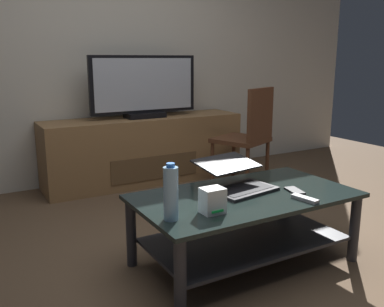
{
  "coord_description": "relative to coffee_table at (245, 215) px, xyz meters",
  "views": [
    {
      "loc": [
        -1.3,
        -1.94,
        1.2
      ],
      "look_at": [
        0.05,
        0.41,
        0.58
      ],
      "focal_mm": 39.04,
      "sensor_mm": 36.0,
      "label": 1
    }
  ],
  "objects": [
    {
      "name": "ground_plane",
      "position": [
        -0.12,
        0.09,
        -0.3
      ],
      "size": [
        7.68,
        7.68,
        0.0
      ],
      "primitive_type": "plane",
      "color": "brown"
    },
    {
      "name": "back_wall",
      "position": [
        -0.12,
        2.2,
        1.1
      ],
      "size": [
        6.4,
        0.12,
        2.8
      ],
      "primitive_type": "cube",
      "color": "beige",
      "rests_on": "ground"
    },
    {
      "name": "coffee_table",
      "position": [
        0.0,
        0.0,
        0.0
      ],
      "size": [
        1.28,
        0.7,
        0.43
      ],
      "color": "black",
      "rests_on": "ground"
    },
    {
      "name": "media_cabinet",
      "position": [
        0.18,
        1.88,
        0.02
      ],
      "size": [
        1.97,
        0.49,
        0.64
      ],
      "color": "olive",
      "rests_on": "ground"
    },
    {
      "name": "television",
      "position": [
        0.18,
        1.86,
        0.62
      ],
      "size": [
        1.07,
        0.2,
        0.59
      ],
      "color": "black",
      "rests_on": "media_cabinet"
    },
    {
      "name": "dining_chair",
      "position": [
        0.94,
        1.2,
        0.23
      ],
      "size": [
        0.58,
        0.58,
        0.94
      ],
      "color": "#59331E",
      "rests_on": "ground"
    },
    {
      "name": "laptop",
      "position": [
        0.01,
        0.11,
        0.19
      ],
      "size": [
        0.43,
        0.45,
        0.17
      ],
      "color": "black",
      "rests_on": "coffee_table"
    },
    {
      "name": "router_box",
      "position": [
        -0.33,
        -0.16,
        0.2
      ],
      "size": [
        0.12,
        0.1,
        0.13
      ],
      "color": "white",
      "rests_on": "coffee_table"
    },
    {
      "name": "water_bottle_near",
      "position": [
        -0.55,
        -0.14,
        0.27
      ],
      "size": [
        0.07,
        0.07,
        0.28
      ],
      "color": "#99C6E5",
      "rests_on": "coffee_table"
    },
    {
      "name": "cell_phone",
      "position": [
        0.28,
        -0.11,
        0.14
      ],
      "size": [
        0.1,
        0.15,
        0.01
      ],
      "primitive_type": "cube",
      "rotation": [
        0.0,
        0.0,
        -0.25
      ],
      "color": "black",
      "rests_on": "coffee_table"
    },
    {
      "name": "tv_remote",
      "position": [
        0.22,
        -0.26,
        0.14
      ],
      "size": [
        0.07,
        0.16,
        0.02
      ],
      "primitive_type": "cube",
      "rotation": [
        0.0,
        0.0,
        0.16
      ],
      "color": "#99999E",
      "rests_on": "coffee_table"
    }
  ]
}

